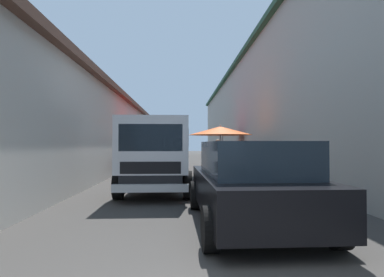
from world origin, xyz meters
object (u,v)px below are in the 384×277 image
Objects in this scene: delivery_truck at (155,157)px; vendor_by_crates at (124,156)px; fruit_stall_far_left at (221,136)px; fruit_stall_near_left at (152,139)px; vendor_in_shade at (218,153)px; hatchback_car at (250,182)px; fruit_stall_mid_lane at (143,136)px; fruit_stall_near_right at (222,135)px.

delivery_truck is 4.43m from vendor_by_crates.
fruit_stall_far_left is 7.01m from fruit_stall_near_left.
vendor_in_shade is at bearing -3.67° from fruit_stall_far_left.
hatchback_car is 2.45× the size of vendor_by_crates.
delivery_truck is (-10.90, -1.08, -0.69)m from fruit_stall_near_left.
fruit_stall_near_right is at bearing -51.42° from fruit_stall_mid_lane.
fruit_stall_near_left reaches higher than hatchback_car.
fruit_stall_far_left is 5.55m from fruit_stall_near_right.
fruit_stall_near_right reaches higher than vendor_in_shade.
fruit_stall_near_left is 10.97m from delivery_truck.
hatchback_car is at bearing -154.51° from vendor_by_crates.
fruit_stall_mid_lane is 6.94m from delivery_truck.
fruit_stall_near_right is 0.71× the size of hatchback_car.
vendor_by_crates is (-0.73, 4.07, -0.81)m from fruit_stall_far_left.
fruit_stall_near_left reaches higher than vendor_by_crates.
vendor_by_crates is (7.37, 3.51, 0.19)m from hatchback_car.
vendor_by_crates is at bearing 175.63° from fruit_stall_near_left.
fruit_stall_near_right reaches higher than fruit_stall_mid_lane.
fruit_stall_near_right is 1.04× the size of fruit_stall_mid_lane.
fruit_stall_near_left is at bearing 11.96° from hatchback_car.
delivery_truck is at bearing 162.36° from fruit_stall_near_right.
fruit_stall_mid_lane is 2.85m from vendor_by_crates.
fruit_stall_far_left is at bearing -79.86° from vendor_by_crates.
fruit_stall_near_right is at bearing -97.23° from fruit_stall_near_left.
delivery_truck is at bearing -170.44° from fruit_stall_mid_lane.
vendor_in_shade is at bearing -54.02° from vendor_by_crates.
fruit_stall_mid_lane is at bearing 179.11° from fruit_stall_near_left.
hatchback_car is (-14.13, -2.99, -0.99)m from fruit_stall_near_left.
fruit_stall_near_left is 6.83m from vendor_by_crates.
fruit_stall_near_right is at bearing -17.64° from delivery_truck.
vendor_by_crates is at bearing 141.80° from fruit_stall_near_right.
fruit_stall_far_left reaches higher than vendor_in_shade.
fruit_stall_mid_lane reaches higher than vendor_by_crates.
vendor_in_shade is at bearing -84.11° from fruit_stall_mid_lane.
vendor_by_crates is (-6.21, 4.89, -1.04)m from fruit_stall_near_right.
vendor_in_shade reaches higher than vendor_by_crates.
fruit_stall_mid_lane is 0.55× the size of delivery_truck.
fruit_stall_mid_lane is (1.95, 3.62, 0.06)m from fruit_stall_far_left.
fruit_stall_near_left is 0.59× the size of hatchback_car.
vendor_in_shade is at bearing -3.88° from hatchback_car.
fruit_stall_near_right reaches higher than hatchback_car.
fruit_stall_mid_lane is (-3.54, 4.43, -0.16)m from fruit_stall_near_right.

